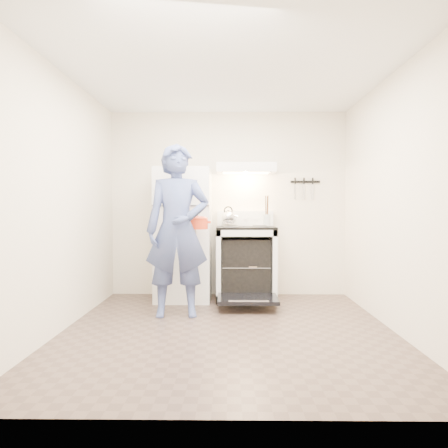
# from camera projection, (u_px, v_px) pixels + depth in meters

# --- Properties ---
(floor) EXTENTS (3.60, 3.60, 0.00)m
(floor) POSITION_uv_depth(u_px,v_px,m) (228.00, 330.00, 4.24)
(floor) COLOR brown
(floor) RESTS_ON ground
(back_wall) EXTENTS (3.20, 0.02, 2.50)m
(back_wall) POSITION_uv_depth(u_px,v_px,m) (228.00, 204.00, 5.99)
(back_wall) COLOR beige
(back_wall) RESTS_ON ground
(refrigerator) EXTENTS (0.70, 0.70, 1.70)m
(refrigerator) POSITION_uv_depth(u_px,v_px,m) (184.00, 234.00, 5.66)
(refrigerator) COLOR white
(refrigerator) RESTS_ON floor
(stove_body) EXTENTS (0.76, 0.65, 0.92)m
(stove_body) POSITION_uv_depth(u_px,v_px,m) (246.00, 264.00, 5.69)
(stove_body) COLOR white
(stove_body) RESTS_ON floor
(cooktop) EXTENTS (0.76, 0.65, 0.03)m
(cooktop) POSITION_uv_depth(u_px,v_px,m) (246.00, 228.00, 5.67)
(cooktop) COLOR black
(cooktop) RESTS_ON stove_body
(backsplash) EXTENTS (0.76, 0.07, 0.20)m
(backsplash) POSITION_uv_depth(u_px,v_px,m) (245.00, 218.00, 5.95)
(backsplash) COLOR white
(backsplash) RESTS_ON cooktop
(oven_door) EXTENTS (0.70, 0.54, 0.04)m
(oven_door) POSITION_uv_depth(u_px,v_px,m) (248.00, 299.00, 5.11)
(oven_door) COLOR black
(oven_door) RESTS_ON floor
(oven_rack) EXTENTS (0.60, 0.52, 0.01)m
(oven_rack) POSITION_uv_depth(u_px,v_px,m) (246.00, 266.00, 5.69)
(oven_rack) COLOR slate
(oven_rack) RESTS_ON stove_body
(range_hood) EXTENTS (0.76, 0.50, 0.12)m
(range_hood) POSITION_uv_depth(u_px,v_px,m) (246.00, 169.00, 5.72)
(range_hood) COLOR white
(range_hood) RESTS_ON back_wall
(knife_strip) EXTENTS (0.40, 0.02, 0.03)m
(knife_strip) POSITION_uv_depth(u_px,v_px,m) (305.00, 182.00, 5.95)
(knife_strip) COLOR black
(knife_strip) RESTS_ON back_wall
(pizza_stone) EXTENTS (0.36, 0.36, 0.02)m
(pizza_stone) POSITION_uv_depth(u_px,v_px,m) (252.00, 265.00, 5.61)
(pizza_stone) COLOR #8B6D52
(pizza_stone) RESTS_ON oven_rack
(tea_kettle) EXTENTS (0.22, 0.18, 0.26)m
(tea_kettle) POSITION_uv_depth(u_px,v_px,m) (228.00, 216.00, 5.82)
(tea_kettle) COLOR silver
(tea_kettle) RESTS_ON cooktop
(utensil_jar) EXTENTS (0.09, 0.09, 0.13)m
(utensil_jar) POSITION_uv_depth(u_px,v_px,m) (267.00, 220.00, 5.54)
(utensil_jar) COLOR silver
(utensil_jar) RESTS_ON cooktop
(person) EXTENTS (0.73, 0.52, 1.89)m
(person) POSITION_uv_depth(u_px,v_px,m) (177.00, 230.00, 4.79)
(person) COLOR #33467A
(person) RESTS_ON floor
(dutch_oven) EXTENTS (0.33, 0.26, 0.22)m
(dutch_oven) POSITION_uv_depth(u_px,v_px,m) (197.00, 224.00, 5.02)
(dutch_oven) COLOR red
(dutch_oven) RESTS_ON person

